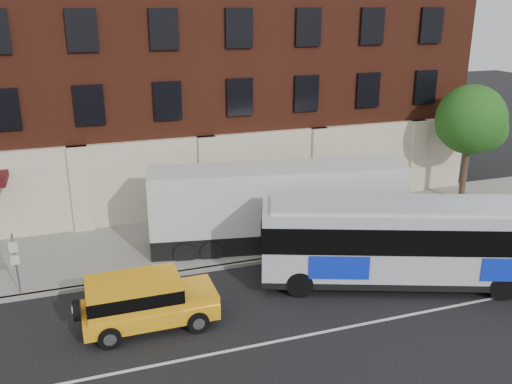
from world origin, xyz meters
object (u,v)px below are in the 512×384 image
object	(u,v)px
city_bus	(421,240)
shipping_container	(278,208)
street_tree	(471,122)
yellow_suv	(143,299)
sign_pole	(16,261)

from	to	relation	value
city_bus	shipping_container	bearing A→B (deg)	128.28
street_tree	city_bus	bearing A→B (deg)	-137.11
street_tree	shipping_container	world-z (taller)	street_tree
yellow_suv	shipping_container	bearing A→B (deg)	35.32
yellow_suv	shipping_container	xyz separation A→B (m)	(6.48, 4.59, 0.80)
sign_pole	city_bus	size ratio (longest dim) A/B	0.21
yellow_suv	street_tree	bearing A→B (deg)	20.56
sign_pole	street_tree	world-z (taller)	street_tree
sign_pole	shipping_container	world-z (taller)	shipping_container
city_bus	yellow_suv	world-z (taller)	city_bus
street_tree	city_bus	xyz separation A→B (m)	(-7.62, -7.08, -2.59)
sign_pole	shipping_container	bearing A→B (deg)	6.41
street_tree	yellow_suv	size ratio (longest dim) A/B	1.34
street_tree	shipping_container	size ratio (longest dim) A/B	0.55
street_tree	yellow_suv	world-z (taller)	street_tree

